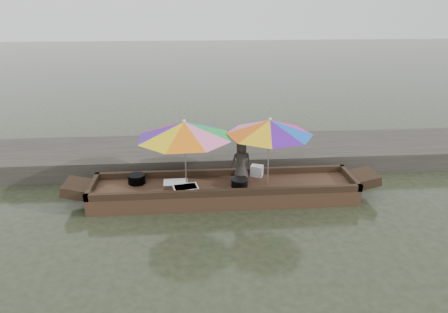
{
  "coord_description": "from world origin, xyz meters",
  "views": [
    {
      "loc": [
        -0.67,
        -8.15,
        4.22
      ],
      "look_at": [
        0.0,
        0.1,
        1.0
      ],
      "focal_mm": 32.0,
      "sensor_mm": 36.0,
      "label": 1
    }
  ],
  "objects": [
    {
      "name": "tray_crayfish",
      "position": [
        -0.87,
        -0.21,
        0.39
      ],
      "size": [
        0.6,
        0.47,
        0.09
      ],
      "primitive_type": "cube",
      "rotation": [
        0.0,
        0.0,
        0.2
      ],
      "color": "silver",
      "rests_on": "boat_hull"
    },
    {
      "name": "vendor",
      "position": [
        0.4,
        0.18,
        0.83
      ],
      "size": [
        0.52,
        0.38,
        0.97
      ],
      "primitive_type": "imported",
      "rotation": [
        0.0,
        0.0,
        3.3
      ],
      "color": "#322D2A",
      "rests_on": "boat_hull"
    },
    {
      "name": "supply_bag",
      "position": [
        0.81,
        0.44,
        0.48
      ],
      "size": [
        0.34,
        0.31,
        0.26
      ],
      "primitive_type": "cube",
      "rotation": [
        0.0,
        0.0,
        -0.37
      ],
      "color": "silver",
      "rests_on": "boat_hull"
    },
    {
      "name": "tray_scallop",
      "position": [
        -1.1,
        0.12,
        0.38
      ],
      "size": [
        0.55,
        0.39,
        0.06
      ],
      "primitive_type": "cube",
      "rotation": [
        0.0,
        0.0,
        0.03
      ],
      "color": "silver",
      "rests_on": "boat_hull"
    },
    {
      "name": "boat_hull",
      "position": [
        0.0,
        0.0,
        0.17
      ],
      "size": [
        5.94,
        1.2,
        0.35
      ],
      "primitive_type": "cube",
      "color": "black",
      "rests_on": "water"
    },
    {
      "name": "charcoal_grill",
      "position": [
        0.33,
        -0.1,
        0.44
      ],
      "size": [
        0.37,
        0.37,
        0.17
      ],
      "primitive_type": "cylinder",
      "color": "black",
      "rests_on": "boat_hull"
    },
    {
      "name": "umbrella_bow",
      "position": [
        -0.86,
        0.0,
        1.12
      ],
      "size": [
        2.75,
        2.75,
        1.55
      ],
      "primitive_type": null,
      "rotation": [
        0.0,
        0.0,
        0.43
      ],
      "color": "blue",
      "rests_on": "boat_hull"
    },
    {
      "name": "dock",
      "position": [
        0.0,
        2.2,
        0.25
      ],
      "size": [
        22.0,
        2.2,
        0.5
      ],
      "primitive_type": "cube",
      "color": "#2D2B26",
      "rests_on": "ground"
    },
    {
      "name": "water",
      "position": [
        0.0,
        0.0,
        0.0
      ],
      "size": [
        80.0,
        80.0,
        0.0
      ],
      "primitive_type": "plane",
      "color": "#242B1A",
      "rests_on": "ground"
    },
    {
      "name": "umbrella_stern",
      "position": [
        0.98,
        0.0,
        1.12
      ],
      "size": [
        2.13,
        2.13,
        1.55
      ],
      "primitive_type": null,
      "rotation": [
        0.0,
        0.0,
        -0.13
      ],
      "color": "#E514A2",
      "rests_on": "boat_hull"
    },
    {
      "name": "cooking_pot",
      "position": [
        -1.98,
        0.26,
        0.45
      ],
      "size": [
        0.39,
        0.39,
        0.2
      ],
      "primitive_type": "cylinder",
      "color": "black",
      "rests_on": "boat_hull"
    }
  ]
}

